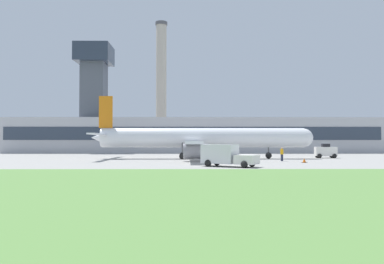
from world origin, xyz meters
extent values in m
plane|color=#999691|center=(0.00, 0.00, 0.00)|extent=(400.00, 400.00, 0.00)
cube|color=#5B8942|center=(0.00, -36.50, 0.03)|extent=(240.00, 37.00, 0.06)
cube|color=#B2B2B7|center=(0.00, 36.40, 3.92)|extent=(83.12, 14.20, 7.83)
cube|color=#2D3847|center=(0.00, 29.25, 4.31)|extent=(81.46, 0.16, 2.82)
cube|color=#4C515B|center=(-23.17, 36.40, 10.48)|extent=(5.34, 5.34, 20.97)
cube|color=#283342|center=(-23.17, 36.40, 23.11)|extent=(8.01, 8.01, 4.27)
cylinder|color=#B2A899|center=(-9.57, 66.00, 19.67)|extent=(3.29, 3.29, 39.34)
cylinder|color=#4C4C51|center=(-9.57, 66.00, 39.84)|extent=(3.79, 3.79, 0.99)
cylinder|color=white|center=(1.15, 3.85, 3.09)|extent=(29.83, 2.84, 2.84)
sphere|color=white|center=(16.06, 3.85, 3.09)|extent=(2.70, 2.70, 2.70)
cone|color=white|center=(-13.77, 3.85, 3.09)|extent=(3.12, 2.70, 2.70)
cube|color=orange|center=(-13.18, 3.85, 6.87)|extent=(1.99, 0.24, 4.72)
cube|color=white|center=(-13.21, -0.43, 3.52)|extent=(0.93, 8.56, 0.20)
cube|color=white|center=(-13.21, 8.13, 3.52)|extent=(0.93, 8.56, 0.20)
cube|color=white|center=(-0.35, -3.85, 2.38)|extent=(2.08, 14.27, 0.36)
cube|color=white|center=(-0.35, 11.56, 2.38)|extent=(2.08, 14.27, 0.36)
cylinder|color=gray|center=(-0.05, -3.99, 1.29)|extent=(3.20, 1.88, 1.88)
cylinder|color=gray|center=(-0.05, 11.69, 1.29)|extent=(3.20, 1.88, 1.88)
cylinder|color=#59595B|center=(10.84, 3.85, 1.43)|extent=(0.20, 0.20, 1.92)
sphere|color=black|center=(10.84, 3.85, 0.47)|extent=(0.93, 0.93, 0.93)
cylinder|color=#59595B|center=(-1.84, 1.83, 1.43)|extent=(0.20, 0.20, 1.92)
sphere|color=black|center=(-1.84, 1.83, 0.47)|extent=(0.93, 0.93, 0.93)
cylinder|color=#59595B|center=(-1.84, 5.87, 1.43)|extent=(0.20, 0.20, 1.92)
sphere|color=black|center=(-1.84, 5.87, 0.47)|extent=(0.93, 0.93, 0.93)
cube|color=white|center=(20.16, 6.20, 1.01)|extent=(3.31, 2.11, 1.38)
cube|color=black|center=(20.16, 6.20, 1.95)|extent=(1.24, 1.34, 0.50)
sphere|color=black|center=(21.14, 5.25, 0.35)|extent=(0.70, 0.70, 0.70)
sphere|color=black|center=(21.34, 6.88, 0.35)|extent=(0.70, 0.70, 0.70)
sphere|color=black|center=(18.97, 5.52, 0.35)|extent=(0.70, 0.70, 0.70)
sphere|color=black|center=(19.18, 7.15, 0.35)|extent=(0.70, 0.70, 0.70)
cube|color=white|center=(4.70, -14.95, 0.76)|extent=(2.74, 2.81, 0.89)
cube|color=silver|center=(2.20, -13.47, 1.26)|extent=(3.93, 3.51, 1.88)
sphere|color=black|center=(4.30, -15.88, 0.35)|extent=(0.70, 0.70, 0.70)
sphere|color=black|center=(5.33, -14.15, 0.35)|extent=(0.70, 0.70, 0.70)
sphere|color=black|center=(0.97, -13.91, 0.35)|extent=(0.70, 0.70, 0.70)
sphere|color=black|center=(1.99, -12.18, 0.35)|extent=(0.70, 0.70, 0.70)
cylinder|color=#23283D|center=(11.09, -3.07, 0.43)|extent=(0.41, 0.41, 0.87)
cylinder|color=#F2A514|center=(11.09, -3.07, 1.21)|extent=(0.52, 0.52, 0.69)
sphere|color=tan|center=(11.09, -3.07, 1.67)|extent=(0.23, 0.23, 0.23)
cube|color=black|center=(12.80, -6.84, 0.01)|extent=(0.62, 0.62, 0.03)
cone|color=orange|center=(12.80, -6.84, 0.27)|extent=(0.44, 0.44, 0.55)
camera|label=1|loc=(-0.97, -51.23, 2.47)|focal=35.00mm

